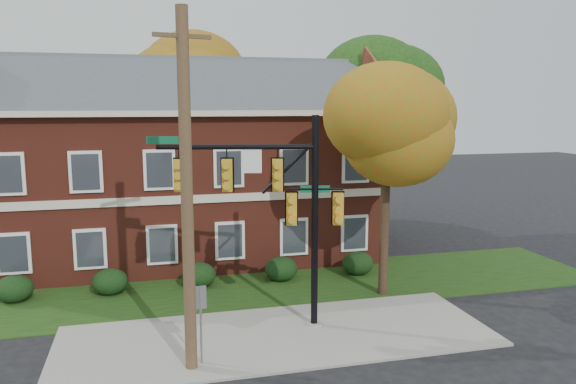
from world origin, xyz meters
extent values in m
plane|color=black|center=(0.00, 0.00, 0.00)|extent=(120.00, 120.00, 0.00)
cube|color=gray|center=(0.00, 1.00, 0.04)|extent=(14.00, 5.00, 0.08)
cube|color=#193811|center=(0.00, 6.00, 0.02)|extent=(30.00, 6.00, 0.04)
cube|color=maroon|center=(-2.00, 12.00, 3.50)|extent=(18.00, 8.00, 7.00)
cube|color=beige|center=(-2.00, 12.00, 7.12)|extent=(18.80, 8.80, 0.24)
cube|color=beige|center=(-2.00, 7.97, 3.50)|extent=(18.00, 0.12, 0.35)
ellipsoid|color=black|center=(-9.00, 6.70, 0.53)|extent=(1.40, 1.26, 1.05)
ellipsoid|color=black|center=(-5.50, 6.70, 0.53)|extent=(1.40, 1.26, 1.05)
ellipsoid|color=black|center=(-2.00, 6.70, 0.53)|extent=(1.40, 1.26, 1.05)
ellipsoid|color=black|center=(1.50, 6.70, 0.53)|extent=(1.40, 1.26, 1.05)
ellipsoid|color=black|center=(5.00, 6.70, 0.53)|extent=(1.40, 1.26, 1.05)
cylinder|color=black|center=(5.00, 4.00, 2.88)|extent=(0.36, 0.36, 5.76)
ellipsoid|color=#BA460F|center=(5.00, 4.00, 6.48)|extent=(4.25, 4.25, 3.60)
ellipsoid|color=#BA460F|center=(5.62, 3.62, 7.08)|extent=(3.50, 3.50, 3.00)
cylinder|color=black|center=(9.00, 13.00, 3.52)|extent=(0.36, 0.36, 7.04)
ellipsoid|color=black|center=(9.00, 13.00, 7.92)|extent=(5.95, 5.95, 5.04)
ellipsoid|color=black|center=(9.88, 12.47, 8.52)|extent=(4.90, 4.90, 4.20)
cylinder|color=black|center=(-1.00, 20.00, 3.84)|extent=(0.36, 0.36, 7.68)
ellipsoid|color=red|center=(-1.00, 20.00, 8.64)|extent=(6.46, 6.46, 5.47)
ellipsoid|color=red|center=(-0.05, 19.43, 9.24)|extent=(5.32, 5.32, 4.56)
cylinder|color=gray|center=(1.38, 1.50, 0.08)|extent=(0.57, 0.57, 0.16)
cylinder|color=black|center=(1.38, 1.50, 3.58)|extent=(0.27, 0.27, 7.15)
cylinder|color=black|center=(-1.11, 2.06, 6.13)|extent=(5.02, 1.28, 0.16)
cylinder|color=black|center=(1.38, 1.50, 4.75)|extent=(1.81, 0.48, 0.08)
cube|color=#BF8E1E|center=(-2.91, 2.47, 5.21)|extent=(0.51, 0.40, 1.19)
cube|color=#BF8E1E|center=(-1.41, 2.13, 5.21)|extent=(0.51, 0.40, 1.19)
cube|color=#BF8E1E|center=(0.18, 1.77, 5.21)|extent=(0.51, 0.40, 1.19)
cube|color=silver|center=(-0.61, 1.95, 5.67)|extent=(0.61, 0.17, 0.77)
cube|color=#0B5732|center=(-3.41, 2.58, 6.36)|extent=(1.01, 0.26, 0.25)
cube|color=#BF8E1E|center=(0.63, 1.67, 4.09)|extent=(0.51, 0.40, 1.19)
cube|color=#BF8E1E|center=(2.13, 1.33, 4.09)|extent=(0.51, 0.40, 1.19)
cube|color=#0B5732|center=(1.38, 1.50, 4.75)|extent=(0.96, 0.25, 0.24)
cylinder|color=#4B3A23|center=(-2.91, -0.59, 5.02)|extent=(0.40, 0.40, 10.03)
cube|color=#4B3A23|center=(-2.91, -0.59, 9.25)|extent=(1.55, 0.45, 0.11)
cylinder|color=slate|center=(-2.60, -0.38, 1.19)|extent=(0.07, 0.07, 2.38)
cube|color=slate|center=(-2.60, -0.38, 2.05)|extent=(0.35, 0.05, 0.67)
camera|label=1|loc=(-3.98, -15.82, 7.48)|focal=35.00mm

